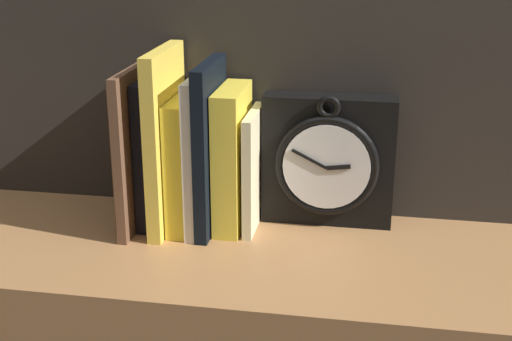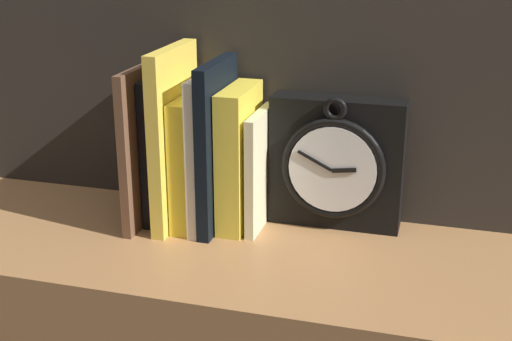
% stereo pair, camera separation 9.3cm
% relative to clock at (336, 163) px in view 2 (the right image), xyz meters
% --- Properties ---
extents(clock, '(0.19, 0.06, 0.20)m').
position_rel_clock_xyz_m(clock, '(0.00, 0.00, 0.00)').
color(clock, black).
rests_on(clock, bookshelf).
extents(book_slot0_brown, '(0.02, 0.12, 0.21)m').
position_rel_clock_xyz_m(book_slot0_brown, '(-0.29, -0.03, 0.01)').
color(book_slot0_brown, brown).
rests_on(book_slot0_brown, bookshelf).
extents(book_slot1_brown, '(0.01, 0.16, 0.23)m').
position_rel_clock_xyz_m(book_slot1_brown, '(-0.27, -0.05, 0.02)').
color(book_slot1_brown, brown).
rests_on(book_slot1_brown, bookshelf).
extents(book_slot2_black, '(0.02, 0.12, 0.22)m').
position_rel_clock_xyz_m(book_slot2_black, '(-0.25, -0.03, 0.01)').
color(book_slot2_black, black).
rests_on(book_slot2_black, bookshelf).
extents(book_slot3_yellow, '(0.02, 0.15, 0.26)m').
position_rel_clock_xyz_m(book_slot3_yellow, '(-0.23, -0.05, 0.03)').
color(book_slot3_yellow, yellow).
rests_on(book_slot3_yellow, bookshelf).
extents(book_slot4_yellow, '(0.03, 0.13, 0.19)m').
position_rel_clock_xyz_m(book_slot4_yellow, '(-0.20, -0.04, -0.00)').
color(book_slot4_yellow, gold).
rests_on(book_slot4_yellow, bookshelf).
extents(book_slot5_white, '(0.01, 0.14, 0.22)m').
position_rel_clock_xyz_m(book_slot5_white, '(-0.18, -0.04, 0.02)').
color(book_slot5_white, silver).
rests_on(book_slot5_white, bookshelf).
extents(book_slot6_black, '(0.02, 0.14, 0.24)m').
position_rel_clock_xyz_m(book_slot6_black, '(-0.16, -0.04, 0.03)').
color(book_slot6_black, black).
rests_on(book_slot6_black, bookshelf).
extents(book_slot7_yellow, '(0.04, 0.12, 0.21)m').
position_rel_clock_xyz_m(book_slot7_yellow, '(-0.13, -0.03, 0.01)').
color(book_slot7_yellow, yellow).
rests_on(book_slot7_yellow, bookshelf).
extents(book_slot8_cream, '(0.01, 0.12, 0.17)m').
position_rel_clock_xyz_m(book_slot8_cream, '(-0.10, -0.03, -0.01)').
color(book_slot8_cream, beige).
rests_on(book_slot8_cream, bookshelf).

